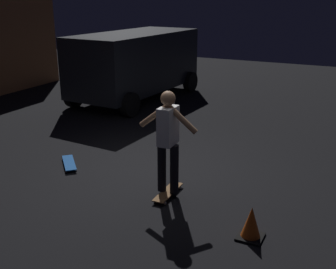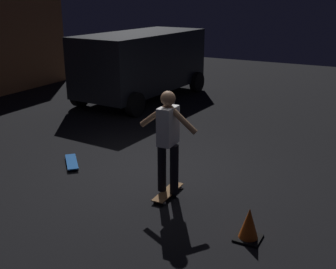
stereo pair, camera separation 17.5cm
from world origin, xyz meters
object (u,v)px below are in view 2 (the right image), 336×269
skateboard_ridden (168,192)px  skateboard_spare (72,162)px  parked_van (142,62)px  skater (168,135)px  traffic_cone (249,225)px

skateboard_ridden → skateboard_spare: size_ratio=1.13×
parked_van → skater: bearing=-144.8°
skateboard_ridden → skater: size_ratio=0.47×
parked_van → skateboard_spare: size_ratio=6.79×
skateboard_ridden → traffic_cone: traffic_cone is taller
skateboard_ridden → traffic_cone: bearing=-111.5°
parked_van → skateboard_ridden: bearing=-144.8°
parked_van → skateboard_ridden: 6.78m
parked_van → skater: parked_van is taller
skateboard_ridden → skateboard_spare: 2.26m
parked_van → traffic_cone: parked_van is taller
skater → parked_van: bearing=35.2°
parked_van → traffic_cone: 8.18m
parked_van → traffic_cone: (-6.08, -5.40, -0.95)m
skateboard_ridden → skateboard_spare: bearing=83.6°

